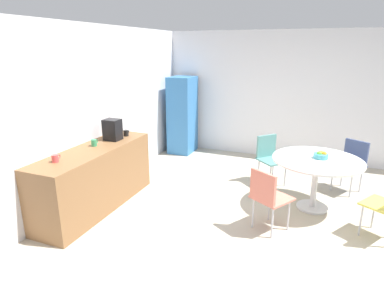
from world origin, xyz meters
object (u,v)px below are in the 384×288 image
chair_teal (269,154)px  mug_red (55,158)px  mug_white (94,143)px  chair_coral (267,194)px  chair_navy (352,160)px  fruit_bowl (321,155)px  locker_cabinet (182,115)px  coffee_maker (112,130)px  round_table (317,167)px  mug_green (126,133)px

chair_teal → mug_red: mug_red is taller
mug_white → chair_coral: bearing=-86.6°
chair_navy → fruit_bowl: fruit_bowl is taller
locker_cabinet → coffee_maker: (-2.42, 0.10, 0.23)m
locker_cabinet → fruit_bowl: size_ratio=8.30×
round_table → mug_green: bearing=97.7°
chair_teal → coffee_maker: size_ratio=2.59×
chair_coral → coffee_maker: size_ratio=2.59×
round_table → mug_green: 2.92m
locker_cabinet → chair_navy: 3.48m
coffee_maker → mug_white: bearing=170.8°
chair_coral → fruit_bowl: 1.13m
locker_cabinet → chair_teal: 2.35m
fruit_bowl → coffee_maker: (-0.71, 2.98, 0.25)m
mug_green → mug_red: 1.38m
round_table → mug_green: size_ratio=9.57×
chair_coral → fruit_bowl: size_ratio=4.14×
fruit_bowl → mug_green: 2.95m
fruit_bowl → mug_white: bearing=109.5°
chair_coral → fruit_bowl: (0.93, -0.58, 0.28)m
mug_red → coffee_maker: coffee_maker is taller
chair_teal → mug_red: (-2.47, 2.24, 0.43)m
chair_coral → mug_white: 2.50m
chair_navy → mug_red: size_ratio=6.43×
mug_green → fruit_bowl: bearing=-81.5°
fruit_bowl → coffee_maker: coffee_maker is taller
locker_cabinet → mug_green: (-2.15, 0.04, 0.12)m
mug_white → mug_red: same height
locker_cabinet → fruit_bowl: (-1.71, -2.88, -0.02)m
mug_green → mug_red: (-1.38, 0.13, 0.00)m
locker_cabinet → chair_coral: 3.52m
locker_cabinet → chair_teal: bearing=-117.0°
round_table → mug_white: (-1.03, 3.00, 0.31)m
mug_white → chair_teal: bearing=-52.2°
locker_cabinet → mug_white: size_ratio=12.88×
mug_white → mug_red: bearing=179.6°
round_table → chair_coral: (-0.89, 0.54, -0.12)m
locker_cabinet → mug_green: 2.15m
mug_white → chair_navy: bearing=-61.3°
chair_navy → mug_green: (-1.28, 3.40, 0.43)m
mug_red → coffee_maker: (1.11, -0.07, 0.11)m
fruit_bowl → chair_teal: bearing=50.9°
chair_coral → coffee_maker: 2.47m
locker_cabinet → chair_coral: (-2.64, -2.30, -0.31)m
locker_cabinet → mug_red: 3.53m
chair_navy → mug_red: 4.44m
locker_cabinet → mug_red: (-3.52, 0.17, 0.12)m
locker_cabinet → mug_green: bearing=178.9°
chair_coral → round_table: bearing=-31.2°
chair_navy → mug_green: size_ratio=6.43×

